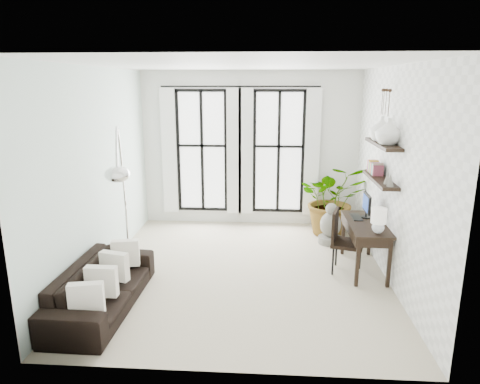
# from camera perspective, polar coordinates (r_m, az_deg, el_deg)

# --- Properties ---
(floor) EXTENTS (5.00, 5.00, 0.00)m
(floor) POSITION_cam_1_polar(r_m,az_deg,el_deg) (7.01, 0.32, -10.49)
(floor) COLOR #B9AE93
(floor) RESTS_ON ground
(ceiling) EXTENTS (5.00, 5.00, 0.00)m
(ceiling) POSITION_cam_1_polar(r_m,az_deg,el_deg) (6.37, 0.36, 16.65)
(ceiling) COLOR white
(ceiling) RESTS_ON wall_back
(wall_left) EXTENTS (0.00, 5.00, 5.00)m
(wall_left) POSITION_cam_1_polar(r_m,az_deg,el_deg) (7.01, -18.38, 2.54)
(wall_left) COLOR silver
(wall_left) RESTS_ON floor
(wall_right) EXTENTS (0.00, 5.00, 5.00)m
(wall_right) POSITION_cam_1_polar(r_m,az_deg,el_deg) (6.75, 19.77, 2.01)
(wall_right) COLOR white
(wall_right) RESTS_ON floor
(wall_back) EXTENTS (4.50, 0.00, 4.50)m
(wall_back) POSITION_cam_1_polar(r_m,az_deg,el_deg) (8.96, 1.31, 5.70)
(wall_back) COLOR white
(wall_back) RESTS_ON floor
(windows) EXTENTS (3.26, 0.13, 2.65)m
(windows) POSITION_cam_1_polar(r_m,az_deg,el_deg) (8.91, 0.00, 5.39)
(windows) COLOR white
(windows) RESTS_ON wall_back
(wall_shelves) EXTENTS (0.25, 1.30, 0.60)m
(wall_shelves) POSITION_cam_1_polar(r_m,az_deg,el_deg) (6.91, 18.23, 3.49)
(wall_shelves) COLOR black
(wall_shelves) RESTS_ON wall_right
(sofa) EXTENTS (0.86, 2.12, 0.61)m
(sofa) POSITION_cam_1_polar(r_m,az_deg,el_deg) (6.12, -17.91, -11.90)
(sofa) COLOR black
(sofa) RESTS_ON floor
(throw_pillows) EXTENTS (0.40, 1.52, 0.40)m
(throw_pillows) POSITION_cam_1_polar(r_m,az_deg,el_deg) (6.01, -17.15, -10.33)
(throw_pillows) COLOR white
(throw_pillows) RESTS_ON sofa
(plant) EXTENTS (1.32, 1.15, 1.44)m
(plant) POSITION_cam_1_polar(r_m,az_deg,el_deg) (8.64, 12.24, -0.94)
(plant) COLOR #2D7228
(plant) RESTS_ON floor
(desk) EXTENTS (0.57, 1.35, 1.19)m
(desk) POSITION_cam_1_polar(r_m,az_deg,el_deg) (7.04, 16.47, -4.51)
(desk) COLOR black
(desk) RESTS_ON floor
(desk_chair) EXTENTS (0.59, 0.59, 1.01)m
(desk_chair) POSITION_cam_1_polar(r_m,az_deg,el_deg) (6.99, 13.46, -5.88)
(desk_chair) COLOR black
(desk_chair) RESTS_ON floor
(arc_lamp) EXTENTS (0.74, 1.69, 2.38)m
(arc_lamp) POSITION_cam_1_polar(r_m,az_deg,el_deg) (6.26, -15.73, 3.66)
(arc_lamp) COLOR silver
(arc_lamp) RESTS_ON floor
(buddha) EXTENTS (0.43, 0.43, 0.78)m
(buddha) POSITION_cam_1_polar(r_m,az_deg,el_deg) (8.22, 11.97, -4.54)
(buddha) COLOR gray
(buddha) RESTS_ON floor
(vase_a) EXTENTS (0.37, 0.37, 0.38)m
(vase_a) POSITION_cam_1_polar(r_m,az_deg,el_deg) (6.56, 19.20, 7.63)
(vase_a) COLOR white
(vase_a) RESTS_ON shelf_upper
(vase_b) EXTENTS (0.37, 0.37, 0.38)m
(vase_b) POSITION_cam_1_polar(r_m,az_deg,el_deg) (6.95, 18.35, 8.02)
(vase_b) COLOR white
(vase_b) RESTS_ON shelf_upper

